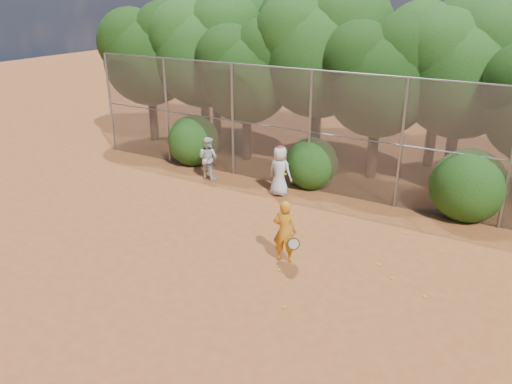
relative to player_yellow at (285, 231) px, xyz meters
The scene contains 23 objects.
ground 1.58m from the player_yellow, 113.84° to the right, with size 80.00×80.00×0.00m, color brown.
fence_back 4.96m from the player_yellow, 97.97° to the left, with size 20.05×0.09×4.03m.
tree_0 12.48m from the player_yellow, 145.77° to the left, with size 4.38×3.81×6.00m.
tree_1 10.98m from the player_yellow, 135.73° to the left, with size 4.64×4.03×6.35m.
tree_2 8.73m from the player_yellow, 127.15° to the left, with size 3.99×3.47×5.47m.
tree_3 8.76m from the player_yellow, 108.10° to the left, with size 4.89×4.26×6.70m.
tree_4 7.59m from the player_yellow, 89.95° to the left, with size 4.19×3.64×5.73m.
tree_5 8.81m from the player_yellow, 72.16° to the left, with size 4.51×3.92×6.17m.
tree_9 13.29m from the player_yellow, 131.47° to the left, with size 4.83×4.20×6.62m.
tree_10 11.08m from the player_yellow, 109.55° to the left, with size 5.15×4.48×7.06m.
tree_11 10.09m from the player_yellow, 80.87° to the left, with size 4.64×4.03×6.35m.
bush_0 8.28m from the player_yellow, 142.30° to the left, with size 2.00×2.00×2.00m, color #183F0F.
bush_1 5.29m from the player_yellow, 107.01° to the left, with size 1.80×1.80×1.80m, color #183F0F.
bush_2 6.13m from the player_yellow, 55.70° to the left, with size 2.20×2.20×2.20m, color #183F0F.
player_yellow is the anchor object (origin of this frame).
player_teen 4.34m from the player_yellow, 119.14° to the left, with size 0.85×0.59×1.69m.
player_white 6.38m from the player_yellow, 142.41° to the left, with size 0.87×0.76×1.55m.
ball_0 2.47m from the player_yellow, 23.35° to the left, with size 0.07×0.07×0.07m, color #C6D226.
ball_1 2.76m from the player_yellow, 10.00° to the left, with size 0.07×0.07×0.07m, color #C6D226.
ball_2 2.21m from the player_yellow, 62.63° to the right, with size 0.07×0.07×0.07m, color #C6D226.
ball_3 3.54m from the player_yellow, ahead, with size 0.07×0.07×0.07m, color #C6D226.
ball_4 0.95m from the player_yellow, 76.09° to the right, with size 0.07×0.07×0.07m, color #C6D226.
ball_5 3.83m from the player_yellow, 52.89° to the left, with size 0.07×0.07×0.07m, color #C6D226.
Camera 1 is at (5.46, -8.62, 6.30)m, focal length 35.00 mm.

